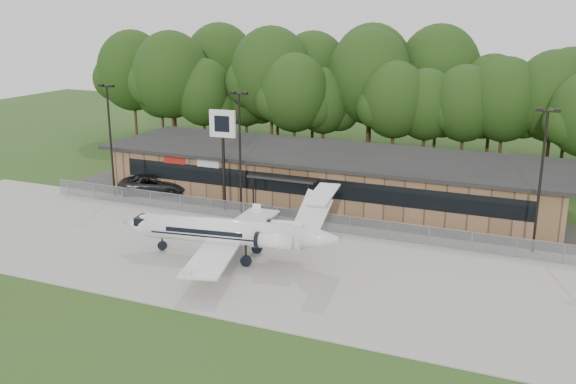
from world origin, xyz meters
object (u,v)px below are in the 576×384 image
at_px(terminal, 328,174).
at_px(pole_sign, 223,134).
at_px(business_jet, 232,233).
at_px(suv, 154,184).

xyz_separation_m(terminal, pole_sign, (-6.72, -7.14, 4.41)).
bearing_deg(business_jet, pole_sign, 112.76).
bearing_deg(suv, business_jet, -149.39).
relative_size(suv, pole_sign, 0.75).
distance_m(business_jet, suv, 18.40).
height_order(terminal, suv, terminal).
relative_size(terminal, pole_sign, 4.76).
bearing_deg(business_jet, terminal, 78.37).
height_order(business_jet, suv, business_jet).
distance_m(business_jet, pole_sign, 12.10).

